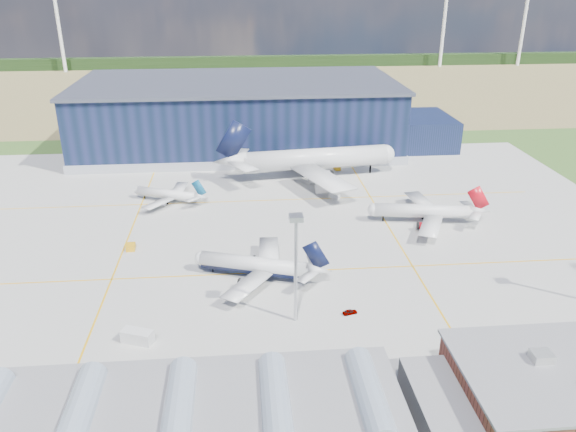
% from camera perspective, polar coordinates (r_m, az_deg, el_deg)
% --- Properties ---
extents(ground, '(600.00, 600.00, 0.00)m').
position_cam_1_polar(ground, '(139.81, -4.58, -3.86)').
color(ground, '#31521E').
rests_on(ground, ground).
extents(apron, '(220.00, 160.00, 0.08)m').
position_cam_1_polar(apron, '(148.76, -4.64, -2.08)').
color(apron, '#9B9A96').
rests_on(apron, ground).
extents(farmland, '(600.00, 220.00, 0.01)m').
position_cam_1_polar(farmland, '(350.20, -5.15, 12.85)').
color(farmland, olive).
rests_on(farmland, ground).
extents(treeline, '(600.00, 8.00, 8.00)m').
position_cam_1_polar(treeline, '(428.52, -5.24, 15.33)').
color(treeline, black).
rests_on(treeline, ground).
extents(hangar, '(145.00, 62.00, 26.10)m').
position_cam_1_polar(hangar, '(225.30, -4.33, 9.96)').
color(hangar, black).
rests_on(hangar, ground).
extents(glass_concourse, '(78.00, 23.00, 8.60)m').
position_cam_1_polar(glass_concourse, '(88.41, -8.46, -19.88)').
color(glass_concourse, black).
rests_on(glass_concourse, ground).
extents(light_mast_center, '(2.60, 2.60, 23.00)m').
position_cam_1_polar(light_mast_center, '(106.54, 0.80, -3.66)').
color(light_mast_center, silver).
rests_on(light_mast_center, ground).
extents(airliner_navy, '(40.83, 40.39, 10.54)m').
position_cam_1_polar(airliner_navy, '(126.76, -3.47, -4.18)').
color(airliner_navy, silver).
rests_on(airliner_navy, ground).
extents(airliner_red, '(38.47, 37.86, 10.96)m').
position_cam_1_polar(airliner_red, '(158.70, 13.52, 1.15)').
color(airliner_red, silver).
rests_on(airliner_red, ground).
extents(airliner_widebody, '(68.66, 67.45, 20.40)m').
position_cam_1_polar(airliner_widebody, '(188.91, 2.85, 6.89)').
color(airliner_widebody, silver).
rests_on(airliner_widebody, ground).
extents(airliner_regional, '(32.17, 31.87, 8.08)m').
position_cam_1_polar(airliner_regional, '(173.14, -12.25, 2.65)').
color(airliner_regional, silver).
rests_on(airliner_regional, ground).
extents(gse_tug_b, '(2.38, 3.37, 1.40)m').
position_cam_1_polar(gse_tug_b, '(146.61, -15.68, -3.06)').
color(gse_tug_b, orange).
rests_on(gse_tug_b, ground).
extents(gse_van_a, '(6.44, 4.51, 2.58)m').
position_cam_1_polar(gse_van_a, '(111.35, -15.04, -11.75)').
color(gse_van_a, silver).
rests_on(gse_van_a, ground).
extents(gse_cart_a, '(2.18, 2.91, 1.15)m').
position_cam_1_polar(gse_cart_a, '(134.78, -3.03, -4.64)').
color(gse_cart_a, silver).
rests_on(gse_cart_a, ground).
extents(gse_tug_c, '(2.28, 3.25, 1.32)m').
position_cam_1_polar(gse_tug_c, '(199.70, 5.01, 4.88)').
color(gse_tug_c, orange).
rests_on(gse_tug_c, ground).
extents(gse_cart_b, '(3.85, 3.60, 1.39)m').
position_cam_1_polar(gse_cart_b, '(174.10, 4.76, 2.06)').
color(gse_cart_b, silver).
rests_on(gse_cart_b, ground).
extents(car_a, '(3.29, 1.94, 1.05)m').
position_cam_1_polar(car_a, '(116.66, 6.32, -9.66)').
color(car_a, '#99999E').
rests_on(car_a, ground).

